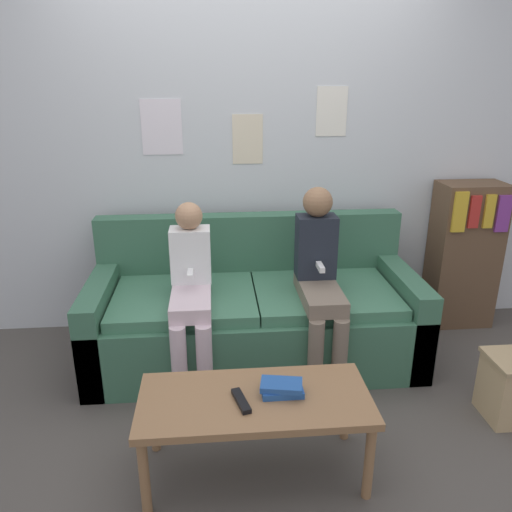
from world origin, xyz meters
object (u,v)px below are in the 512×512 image
(person_left, at_px, (191,286))
(tv_remote, at_px, (241,401))
(couch, at_px, (254,314))
(bookshelf, at_px, (464,255))
(coffee_table, at_px, (255,406))
(person_right, at_px, (319,274))

(person_left, height_order, tv_remote, person_left)
(couch, xyz_separation_m, bookshelf, (1.56, 0.33, 0.25))
(couch, height_order, coffee_table, couch)
(couch, distance_m, person_right, 0.55)
(person_left, height_order, person_right, person_right)
(person_left, height_order, bookshelf, person_left)
(person_left, bearing_deg, tv_remote, -74.86)
(person_right, xyz_separation_m, bookshelf, (1.18, 0.54, -0.11))
(person_right, relative_size, bookshelf, 1.08)
(person_left, relative_size, person_right, 0.93)
(couch, height_order, person_left, person_left)
(coffee_table, height_order, person_right, person_right)
(coffee_table, height_order, tv_remote, tv_remote)
(coffee_table, distance_m, person_right, 1.02)
(bookshelf, bearing_deg, person_left, -164.25)
(couch, bearing_deg, bookshelf, 12.09)
(coffee_table, relative_size, person_right, 0.91)
(coffee_table, relative_size, tv_remote, 5.95)
(person_left, bearing_deg, person_right, 1.02)
(person_left, distance_m, person_right, 0.77)
(person_right, xyz_separation_m, tv_remote, (-0.53, -0.90, -0.21))
(person_right, height_order, tv_remote, person_right)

